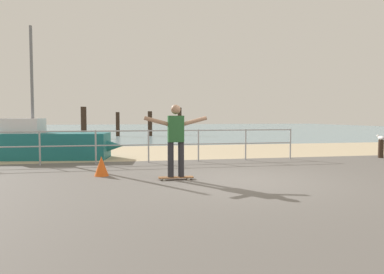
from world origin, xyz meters
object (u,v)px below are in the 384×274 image
Objects in this scene: sailboat at (47,144)px; traffic_cone at (101,166)px; skateboarder at (176,136)px; seagull at (381,138)px; skateboard at (176,177)px; bollard_short at (381,149)px.

sailboat reaches higher than traffic_cone.
skateboarder is 3.30× the size of traffic_cone.
sailboat is 11.58m from seagull.
skateboard is 1.65× the size of seagull.
bollard_short is (7.72, 2.89, 0.26)m from skateboard.
sailboat is 3.06× the size of skateboarder.
seagull is (0.00, 0.02, 0.40)m from bollard_short.
skateboard is (3.68, -4.94, -0.45)m from sailboat.
traffic_cone is at bearing -167.84° from bollard_short.
skateboard is 0.95m from skateboarder.
seagull is (7.72, 2.91, -0.29)m from skateboarder.
skateboarder is at bearing -159.45° from bollard_short.
skateboarder is 8.27m from bollard_short.
bollard_short is at bearing -10.19° from sailboat.
traffic_cone is (-1.69, 0.86, -0.77)m from skateboarder.
seagull is at bearing 12.26° from traffic_cone.
seagull is 0.98× the size of traffic_cone.
seagull is at bearing 20.66° from skateboarder.
sailboat reaches higher than skateboard.
sailboat is 4.54m from traffic_cone.
traffic_cone is (-9.41, -2.04, -0.48)m from seagull.
bollard_short is 0.40m from seagull.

